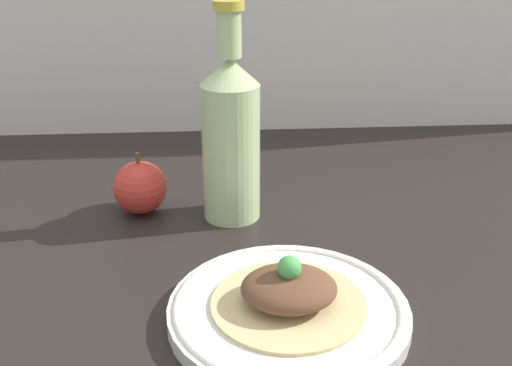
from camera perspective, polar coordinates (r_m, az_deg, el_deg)
name	(u,v)px	position (r cm, az deg, el deg)	size (l,w,h in cm)	color
ground_plane	(241,284)	(73.32, -1.46, -9.62)	(180.00, 110.00, 4.00)	black
plate	(288,310)	(63.72, 3.10, -12.00)	(25.18, 25.18, 2.11)	silver
plated_food	(289,291)	(62.39, 3.15, -10.27)	(16.20, 16.20, 5.77)	#D6BC7F
cider_bottle	(231,135)	(80.30, -2.41, 4.57)	(7.86, 7.86, 29.39)	#B7D18E
apple	(140,187)	(85.90, -10.99, -0.42)	(7.54, 7.54, 8.99)	red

